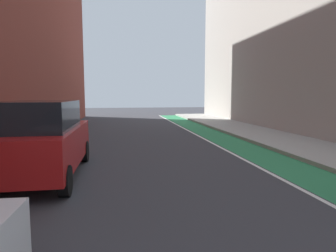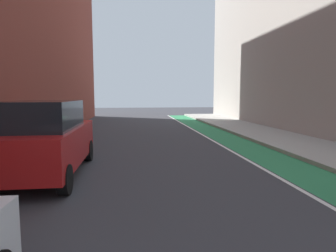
{
  "view_description": "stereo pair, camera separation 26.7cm",
  "coord_description": "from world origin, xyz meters",
  "views": [
    {
      "loc": [
        -1.36,
        2.9,
        2.14
      ],
      "look_at": [
        -0.23,
        9.56,
        1.4
      ],
      "focal_mm": 30.69,
      "sensor_mm": 36.0,
      "label": 1
    },
    {
      "loc": [
        -1.09,
        2.86,
        2.14
      ],
      "look_at": [
        -0.23,
        9.56,
        1.4
      ],
      "focal_mm": 30.69,
      "sensor_mm": 36.0,
      "label": 2
    }
  ],
  "objects": [
    {
      "name": "sidewalk_right",
      "position": [
        5.94,
        15.06,
        0.07
      ],
      "size": [
        3.11,
        34.11,
        0.14
      ],
      "primitive_type": "cube",
      "color": "#A8A59E",
      "rests_on": "ground"
    },
    {
      "name": "bike_lane_paint",
      "position": [
        3.58,
        15.06,
        0.0
      ],
      "size": [
        1.6,
        34.11,
        0.0
      ],
      "primitive_type": "cube",
      "color": "#2D8451",
      "rests_on": "ground"
    },
    {
      "name": "lane_divider_stripe",
      "position": [
        2.68,
        15.06,
        0.0
      ],
      "size": [
        0.12,
        34.11,
        0.0
      ],
      "primitive_type": "cube",
      "color": "white",
      "rests_on": "ground"
    },
    {
      "name": "building_facade_right",
      "position": [
        8.69,
        17.06,
        5.94
      ],
      "size": [
        2.4,
        30.11,
        11.87
      ],
      "primitive_type": "cube",
      "color": "#B2ADA3",
      "rests_on": "ground"
    },
    {
      "name": "ground_plane",
      "position": [
        0.0,
        13.06,
        0.0
      ],
      "size": [
        75.05,
        75.05,
        0.0
      ],
      "primitive_type": "plane",
      "color": "#38383D"
    },
    {
      "name": "parked_suv_red",
      "position": [
        -3.33,
        10.61,
        1.02
      ],
      "size": [
        1.91,
        4.34,
        1.98
      ],
      "color": "red",
      "rests_on": "ground"
    }
  ]
}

